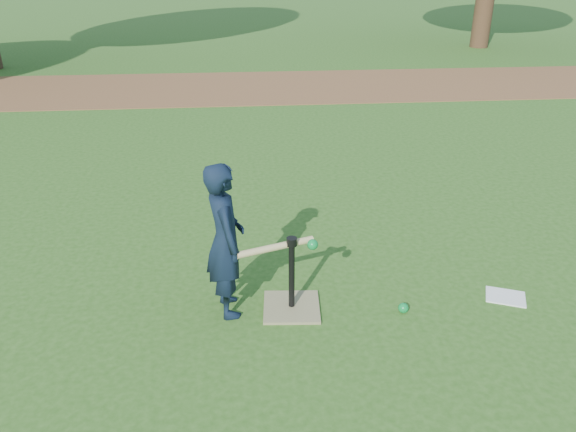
{
  "coord_description": "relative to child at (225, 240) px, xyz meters",
  "views": [
    {
      "loc": [
        -0.36,
        -3.79,
        2.52
      ],
      "look_at": [
        -0.0,
        0.11,
        0.65
      ],
      "focal_mm": 35.0,
      "sensor_mm": 36.0,
      "label": 1
    }
  ],
  "objects": [
    {
      "name": "ground",
      "position": [
        0.49,
        0.15,
        -0.6
      ],
      "size": [
        80.0,
        80.0,
        0.0
      ],
      "primitive_type": "plane",
      "color": "#285116",
      "rests_on": "ground"
    },
    {
      "name": "dirt_strip",
      "position": [
        0.49,
        7.65,
        -0.59
      ],
      "size": [
        24.0,
        3.0,
        0.01
      ],
      "primitive_type": "cube",
      "color": "brown",
      "rests_on": "ground"
    },
    {
      "name": "child",
      "position": [
        0.0,
        0.0,
        0.0
      ],
      "size": [
        0.37,
        0.49,
        1.2
      ],
      "primitive_type": "imported",
      "rotation": [
        0.0,
        0.0,
        1.78
      ],
      "color": "black",
      "rests_on": "ground"
    },
    {
      "name": "wiffle_ball_ground",
      "position": [
        1.33,
        -0.17,
        -0.56
      ],
      "size": [
        0.08,
        0.08,
        0.08
      ],
      "primitive_type": "sphere",
      "color": "#0B8034",
      "rests_on": "ground"
    },
    {
      "name": "clipboard",
      "position": [
        2.2,
        -0.05,
        -0.59
      ],
      "size": [
        0.37,
        0.33,
        0.01
      ],
      "primitive_type": "cube",
      "rotation": [
        0.0,
        0.0,
        -0.4
      ],
      "color": "white",
      "rests_on": "ground"
    },
    {
      "name": "batting_tee",
      "position": [
        0.48,
        -0.04,
        -0.49
      ],
      "size": [
        0.46,
        0.46,
        0.61
      ],
      "color": "#8B8158",
      "rests_on": "ground"
    },
    {
      "name": "swing_action",
      "position": [
        0.39,
        -0.07,
        -0.04
      ],
      "size": [
        0.64,
        0.25,
        0.1
      ],
      "color": "tan",
      "rests_on": "ground"
    }
  ]
}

